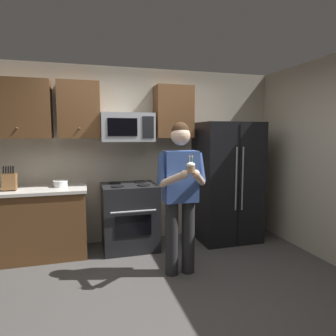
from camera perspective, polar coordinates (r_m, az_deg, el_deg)
The scene contains 12 objects.
ground_plane at distance 3.32m, azimuth -0.56°, elevation -22.88°, with size 6.00×6.00×0.00m, color #474442.
wall_back at distance 4.61m, azimuth -6.35°, elevation 2.39°, with size 4.40×0.10×2.60m, color #B7AD99.
wall_right at distance 4.33m, azimuth 28.30°, elevation 1.38°, with size 0.10×4.40×2.60m, color #B7AD99.
oven_range at distance 4.35m, azimuth -7.31°, elevation -9.09°, with size 0.76×0.70×0.93m.
microwave at distance 4.31m, azimuth -7.80°, elevation 7.67°, with size 0.74×0.41×0.40m.
refrigerator at distance 4.68m, azimuth 11.18°, elevation -2.57°, with size 0.90×0.75×1.80m.
cabinet_row_upper at distance 4.33m, azimuth -15.63°, elevation 10.53°, with size 2.78×0.36×0.76m.
counter_left at distance 4.38m, azimuth -24.65°, elevation -9.53°, with size 1.44×0.66×0.92m.
knife_block at distance 4.26m, azimuth -27.99°, elevation -2.26°, with size 0.16×0.15×0.32m.
bowl_large_white at distance 4.27m, azimuth -19.80°, elevation -2.79°, with size 0.19×0.19×0.09m.
person at distance 3.41m, azimuth 2.42°, elevation -4.20°, with size 0.60×0.48×1.76m.
cupcake at distance 3.06m, azimuth 4.38°, elevation 0.18°, with size 0.09×0.09×0.17m.
Camera 1 is at (-0.76, -2.79, 1.63)m, focal length 31.97 mm.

